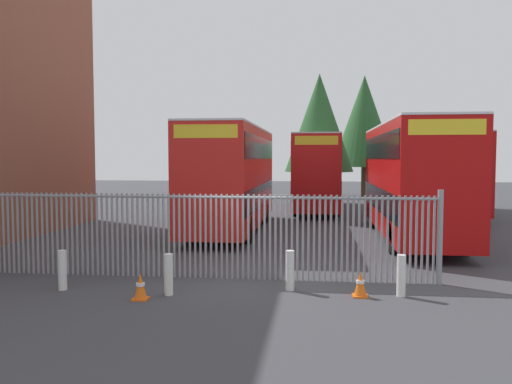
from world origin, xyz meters
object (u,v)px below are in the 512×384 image
object	(u,v)px
bollard_near_right	(290,271)
traffic_cone_mid_forecourt	(140,287)
bollard_center_front	(169,275)
traffic_cone_by_gate	(360,284)
double_decker_bus_far_back	(440,171)
double_decker_bus_behind_fence_right	(316,170)
bollard_far_right	(401,276)
bollard_near_left	(62,270)
double_decker_bus_near_gate	(412,176)
double_decker_bus_behind_fence_left	(232,175)

from	to	relation	value
bollard_near_right	traffic_cone_mid_forecourt	size ratio (longest dim) A/B	1.61
bollard_center_front	traffic_cone_by_gate	distance (m)	4.35
double_decker_bus_far_back	traffic_cone_by_gate	bearing A→B (deg)	-107.51
double_decker_bus_behind_fence_right	bollard_far_right	bearing A→B (deg)	-84.26
double_decker_bus_far_back	traffic_cone_by_gate	world-z (taller)	double_decker_bus_far_back
double_decker_bus_far_back	bollard_center_front	world-z (taller)	double_decker_bus_far_back
bollard_far_right	double_decker_bus_behind_fence_right	bearing A→B (deg)	95.74
bollard_near_right	double_decker_bus_far_back	bearing A→B (deg)	67.66
bollard_near_left	bollard_far_right	world-z (taller)	same
bollard_near_left	bollard_near_right	distance (m)	5.39
bollard_center_front	bollard_far_right	distance (m)	5.27
bollard_near_right	traffic_cone_mid_forecourt	xyz separation A→B (m)	(-3.24, -1.20, -0.19)
double_decker_bus_near_gate	traffic_cone_by_gate	size ratio (longest dim) A/B	18.32
double_decker_bus_far_back	bollard_center_front	size ratio (longest dim) A/B	11.38
double_decker_bus_behind_fence_right	double_decker_bus_far_back	distance (m)	6.96
double_decker_bus_behind_fence_left	bollard_far_right	size ratio (longest dim) A/B	11.38
bollard_center_front	traffic_cone_by_gate	bearing A→B (deg)	4.72
double_decker_bus_behind_fence_right	bollard_near_left	size ratio (longest dim) A/B	11.38
double_decker_bus_near_gate	bollard_center_front	size ratio (longest dim) A/B	11.38
traffic_cone_by_gate	traffic_cone_mid_forecourt	world-z (taller)	same
double_decker_bus_far_back	bollard_far_right	size ratio (longest dim) A/B	11.38
double_decker_bus_near_gate	traffic_cone_mid_forecourt	world-z (taller)	double_decker_bus_near_gate
double_decker_bus_near_gate	bollard_center_front	xyz separation A→B (m)	(-6.96, -9.25, -1.95)
double_decker_bus_behind_fence_left	double_decker_bus_far_back	size ratio (longest dim) A/B	1.00
bollard_center_front	traffic_cone_mid_forecourt	world-z (taller)	bollard_center_front
double_decker_bus_behind_fence_right	bollard_center_front	bearing A→B (deg)	-99.39
double_decker_bus_behind_fence_left	double_decker_bus_behind_fence_right	world-z (taller)	same
double_decker_bus_behind_fence_right	bollard_near_left	distance (m)	20.72
double_decker_bus_far_back	bollard_near_right	bearing A→B (deg)	-112.34
bollard_near_left	double_decker_bus_behind_fence_left	bearing A→B (deg)	77.44
bollard_near_left	traffic_cone_by_gate	xyz separation A→B (m)	(6.96, 0.19, -0.19)
double_decker_bus_behind_fence_left	bollard_near_right	size ratio (longest dim) A/B	11.38
double_decker_bus_far_back	traffic_cone_by_gate	xyz separation A→B (m)	(-5.84, -18.50, -2.13)
bollard_far_right	traffic_cone_mid_forecourt	world-z (taller)	bollard_far_right
bollard_center_front	bollard_near_right	size ratio (longest dim) A/B	1.00
double_decker_bus_far_back	bollard_near_left	xyz separation A→B (m)	(-12.80, -18.69, -1.95)
double_decker_bus_near_gate	bollard_near_right	distance (m)	9.69
bollard_near_right	bollard_far_right	distance (m)	2.53
double_decker_bus_behind_fence_left	bollard_near_right	xyz separation A→B (m)	(3.00, -9.99, -1.95)
double_decker_bus_far_back	bollard_near_right	distance (m)	19.68
double_decker_bus_behind_fence_right	traffic_cone_mid_forecourt	distance (m)	20.84
double_decker_bus_near_gate	double_decker_bus_far_back	size ratio (longest dim) A/B	1.00
double_decker_bus_behind_fence_right	bollard_near_left	xyz separation A→B (m)	(-5.93, -19.76, -1.95)
bollard_near_right	bollard_far_right	xyz separation A→B (m)	(2.52, -0.26, 0.00)
double_decker_bus_behind_fence_left	traffic_cone_by_gate	bearing A→B (deg)	-66.07
double_decker_bus_far_back	bollard_far_right	bearing A→B (deg)	-105.00
bollard_near_right	traffic_cone_mid_forecourt	world-z (taller)	bollard_near_right
bollard_center_front	traffic_cone_mid_forecourt	bearing A→B (deg)	-138.57
bollard_near_right	traffic_cone_mid_forecourt	distance (m)	3.46
double_decker_bus_behind_fence_left	bollard_far_right	bearing A→B (deg)	-61.67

